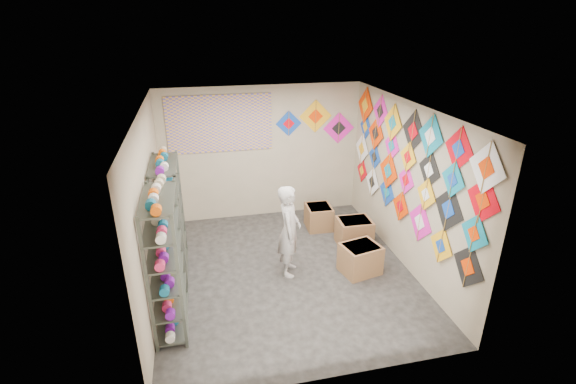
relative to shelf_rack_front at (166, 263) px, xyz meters
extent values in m
plane|color=black|center=(1.78, 0.85, -0.95)|extent=(4.50, 4.50, 0.00)
plane|color=tan|center=(1.78, 3.10, 0.40)|extent=(4.00, 0.00, 4.00)
plane|color=tan|center=(1.78, -1.40, 0.40)|extent=(4.00, 0.00, 4.00)
plane|color=tan|center=(-0.22, 0.85, 0.40)|extent=(0.00, 4.50, 4.50)
plane|color=tan|center=(3.78, 0.85, 0.40)|extent=(0.00, 4.50, 4.50)
plane|color=slate|center=(1.78, 0.85, 1.75)|extent=(4.50, 4.50, 0.00)
cube|color=#4C5147|center=(0.00, 0.00, 0.00)|extent=(0.40, 1.10, 1.90)
cube|color=#4C5147|center=(0.00, 1.30, 0.00)|extent=(0.40, 1.10, 1.90)
cylinder|color=#EC2A63|center=(0.00, -0.48, 0.09)|extent=(0.12, 0.10, 0.12)
cylinder|color=#FF600A|center=(0.00, -0.29, 0.09)|extent=(0.12, 0.10, 0.12)
cylinder|color=yellow|center=(0.00, -0.10, 0.09)|extent=(0.12, 0.10, 0.12)
cylinder|color=white|center=(0.00, 0.10, 0.09)|extent=(0.12, 0.10, 0.12)
cylinder|color=red|center=(0.00, 0.29, 0.09)|extent=(0.12, 0.10, 0.12)
cylinder|color=#7513A2|center=(0.00, 0.48, 0.09)|extent=(0.12, 0.10, 0.12)
cylinder|color=#CCB594|center=(0.00, 0.82, 0.09)|extent=(0.12, 0.10, 0.12)
cylinder|color=#116083|center=(0.00, 1.01, 0.09)|extent=(0.12, 0.10, 0.12)
cylinder|color=#EC2A63|center=(0.00, 1.20, 0.09)|extent=(0.12, 0.10, 0.12)
cylinder|color=#FF600A|center=(0.00, 1.40, 0.09)|extent=(0.12, 0.10, 0.12)
cylinder|color=yellow|center=(0.00, 1.59, 0.09)|extent=(0.12, 0.10, 0.12)
cylinder|color=white|center=(0.00, 1.78, 0.09)|extent=(0.12, 0.10, 0.12)
cube|color=black|center=(3.77, -0.94, 0.00)|extent=(0.03, 0.63, 0.63)
cube|color=yellow|center=(3.75, -0.35, -0.03)|extent=(0.03, 0.54, 0.54)
cube|color=#EC1CB0|center=(3.77, 0.28, 0.03)|extent=(0.01, 0.67, 0.67)
cube|color=#FF3800|center=(3.75, 0.90, 0.02)|extent=(0.02, 0.54, 0.54)
cube|color=#1547B7|center=(3.77, 1.47, 0.05)|extent=(0.02, 0.58, 0.58)
cube|color=white|center=(3.75, 2.07, 0.01)|extent=(0.02, 0.59, 0.59)
cube|color=red|center=(3.77, 2.64, 0.03)|extent=(0.02, 0.51, 0.51)
cube|color=#0E81A1|center=(3.75, -0.96, 0.49)|extent=(0.03, 0.53, 0.53)
cube|color=black|center=(3.77, -0.36, 0.55)|extent=(0.04, 0.67, 0.67)
cube|color=yellow|center=(3.75, 0.20, 0.53)|extent=(0.02, 0.51, 0.51)
cube|color=#EC1CB0|center=(3.77, 0.85, 0.51)|extent=(0.03, 0.51, 0.51)
cube|color=#FF3800|center=(3.75, 1.46, 0.45)|extent=(0.03, 0.67, 0.67)
cube|color=#1547B7|center=(3.77, 2.10, 0.50)|extent=(0.01, 0.52, 0.52)
cube|color=white|center=(3.75, 2.69, 0.49)|extent=(0.02, 0.63, 0.63)
cube|color=red|center=(3.77, -0.97, 0.95)|extent=(0.02, 0.61, 0.61)
cube|color=#0E81A1|center=(3.75, -0.37, 0.98)|extent=(0.01, 0.51, 0.51)
cube|color=black|center=(3.77, 0.23, 0.90)|extent=(0.01, 0.58, 0.58)
cube|color=yellow|center=(3.75, 0.84, 0.90)|extent=(0.03, 0.50, 0.50)
cube|color=#EC1CB0|center=(3.77, 1.45, 0.91)|extent=(0.02, 0.54, 0.54)
cube|color=#FF3800|center=(3.75, 2.10, 0.96)|extent=(0.04, 0.63, 0.63)
cube|color=#1547B7|center=(3.77, 2.62, 0.95)|extent=(0.01, 0.52, 0.52)
cube|color=white|center=(3.75, -0.95, 1.35)|extent=(0.02, 0.65, 0.65)
cube|color=red|center=(3.77, -0.36, 1.39)|extent=(0.02, 0.61, 0.61)
cube|color=#0E81A1|center=(3.75, 0.29, 1.39)|extent=(0.04, 0.64, 0.64)
cube|color=black|center=(3.77, 0.81, 1.33)|extent=(0.02, 0.68, 0.68)
cube|color=yellow|center=(3.75, 1.47, 1.30)|extent=(0.03, 0.64, 0.64)
cube|color=#EC1CB0|center=(3.77, 2.02, 1.38)|extent=(0.03, 0.61, 0.61)
cube|color=#FF3800|center=(3.75, 2.67, 1.36)|extent=(0.04, 0.70, 0.70)
cube|color=#1547B7|center=(2.33, 3.09, 0.98)|extent=(0.53, 0.02, 0.53)
cube|color=yellow|center=(2.88, 3.09, 1.10)|extent=(0.67, 0.02, 0.67)
cube|color=#EC1CB0|center=(3.38, 3.09, 0.83)|extent=(0.66, 0.02, 0.66)
cube|color=#5D51AF|center=(0.98, 3.08, 1.05)|extent=(2.00, 0.01, 1.10)
imported|color=beige|center=(1.83, 0.84, -0.19)|extent=(0.76, 0.67, 1.53)
cube|color=brown|center=(2.96, 0.59, -0.70)|extent=(0.68, 0.61, 0.49)
cube|color=brown|center=(3.19, 1.47, -0.70)|extent=(0.62, 0.51, 0.49)
cube|color=brown|center=(2.75, 2.24, -0.72)|extent=(0.50, 0.55, 0.46)
camera|label=1|loc=(0.53, -4.84, 2.96)|focal=26.00mm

